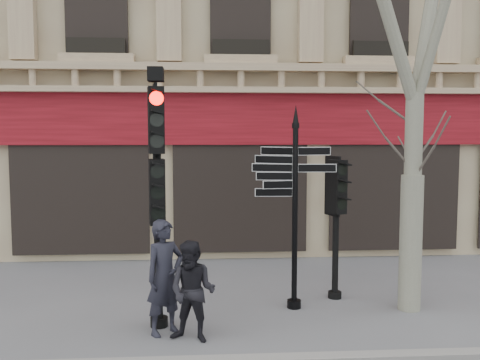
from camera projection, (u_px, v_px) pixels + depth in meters
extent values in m
plane|color=slate|center=(260.00, 329.00, 8.89)|extent=(80.00, 80.00, 0.00)
cube|color=#5C090E|center=(240.00, 119.00, 13.42)|extent=(28.00, 0.25, 1.30)
cube|color=#9C7C65|center=(241.00, 79.00, 13.11)|extent=(28.00, 0.35, 0.74)
cylinder|color=black|center=(295.00, 219.00, 9.80)|extent=(0.10, 0.10, 3.33)
cylinder|color=black|center=(294.00, 304.00, 9.94)|extent=(0.26, 0.26, 0.15)
cone|color=black|center=(296.00, 114.00, 9.63)|extent=(0.11, 0.11, 0.33)
cylinder|color=black|center=(158.00, 210.00, 8.82)|extent=(0.14, 0.14, 3.95)
cylinder|color=black|center=(159.00, 322.00, 8.99)|extent=(0.29, 0.29, 0.16)
cube|color=black|center=(157.00, 191.00, 8.80)|extent=(0.52, 0.41, 1.07)
cube|color=black|center=(156.00, 120.00, 8.69)|extent=(0.52, 0.41, 1.07)
sphere|color=#FF0C05|center=(156.00, 103.00, 8.67)|extent=(0.23, 0.23, 0.23)
cube|color=black|center=(156.00, 74.00, 8.63)|extent=(0.30, 0.35, 0.23)
cylinder|color=black|center=(336.00, 230.00, 10.42)|extent=(0.13, 0.13, 2.74)
cylinder|color=black|center=(335.00, 294.00, 10.53)|extent=(0.28, 0.28, 0.15)
cube|color=black|center=(336.00, 186.00, 10.34)|extent=(0.55, 0.48, 1.04)
cylinder|color=gray|center=(411.00, 243.00, 9.75)|extent=(0.41, 0.41, 2.49)
cylinder|color=gray|center=(414.00, 137.00, 9.58)|extent=(0.32, 0.32, 1.58)
imported|color=black|center=(165.00, 277.00, 8.60)|extent=(0.81, 0.77, 1.87)
imported|color=black|center=(193.00, 292.00, 8.29)|extent=(0.93, 0.83, 1.59)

